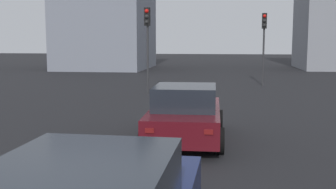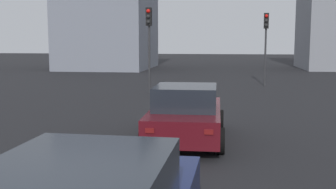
{
  "view_description": "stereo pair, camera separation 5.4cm",
  "coord_description": "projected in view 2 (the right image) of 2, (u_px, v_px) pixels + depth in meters",
  "views": [
    {
      "loc": [
        -3.1,
        -1.07,
        2.7
      ],
      "look_at": [
        5.42,
        0.04,
        1.59
      ],
      "focal_mm": 44.98,
      "sensor_mm": 36.0,
      "label": 1
    },
    {
      "loc": [
        -3.09,
        -1.13,
        2.7
      ],
      "look_at": [
        5.42,
        0.04,
        1.59
      ],
      "focal_mm": 44.98,
      "sensor_mm": 36.0,
      "label": 2
    }
  ],
  "objects": [
    {
      "name": "traffic_light_near_right",
      "position": [
        149.0,
        32.0,
        21.03
      ],
      "size": [
        0.32,
        0.29,
        4.31
      ],
      "rotation": [
        0.0,
        0.0,
        3.08
      ],
      "color": "#2D2D30",
      "rests_on": "ground_plane"
    },
    {
      "name": "building_facade_center",
      "position": [
        109.0,
        11.0,
        40.14
      ],
      "size": [
        10.16,
        7.91,
        10.9
      ],
      "primitive_type": "cube",
      "color": "gray",
      "rests_on": "ground_plane"
    },
    {
      "name": "car_maroon_lead",
      "position": [
        186.0,
        114.0,
        11.29
      ],
      "size": [
        4.23,
        2.1,
        1.51
      ],
      "rotation": [
        0.0,
        0.0,
        0.02
      ],
      "color": "#510F16",
      "rests_on": "ground_plane"
    },
    {
      "name": "traffic_light_near_left",
      "position": [
        266.0,
        34.0,
        24.63
      ],
      "size": [
        0.32,
        0.29,
        4.27
      ],
      "rotation": [
        0.0,
        0.0,
        3.09
      ],
      "color": "#2D2D30",
      "rests_on": "ground_plane"
    }
  ]
}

